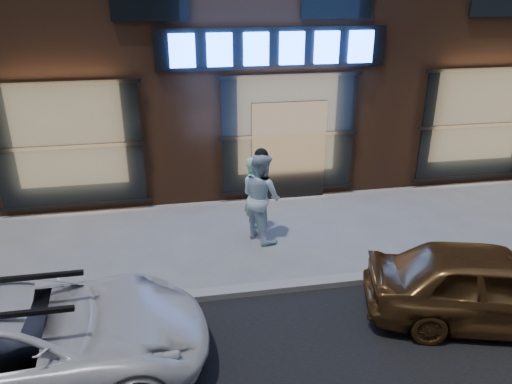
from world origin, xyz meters
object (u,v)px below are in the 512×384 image
man_cap (261,196)px  gold_sedan (490,286)px  man_bowtie (254,195)px  white_suv (22,342)px

man_cap → gold_sedan: bearing=-165.8°
man_bowtie → man_cap: bearing=-170.2°
white_suv → gold_sedan: bearing=-93.3°
white_suv → man_bowtie: bearing=-48.7°
white_suv → gold_sedan: 6.77m
man_bowtie → man_cap: 0.36m
white_suv → gold_sedan: (6.77, 0.13, -0.03)m
man_cap → gold_sedan: 4.48m
gold_sedan → man_bowtie: bearing=55.3°
man_bowtie → gold_sedan: 4.79m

